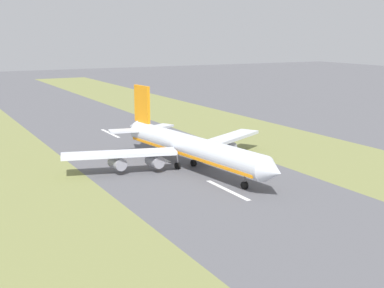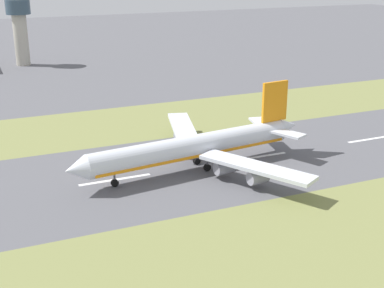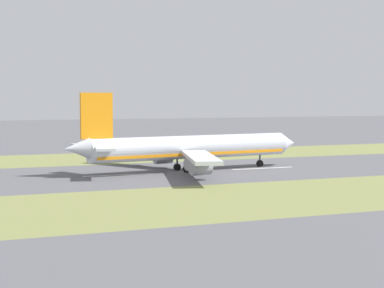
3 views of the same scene
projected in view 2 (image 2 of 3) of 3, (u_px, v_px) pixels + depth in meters
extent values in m
plane|color=#56565B|center=(210.00, 165.00, 140.88)|extent=(800.00, 800.00, 0.00)
cube|color=olive|center=(310.00, 244.00, 101.83)|extent=(40.00, 600.00, 0.01)
cube|color=olive|center=(153.00, 120.00, 179.92)|extent=(40.00, 600.00, 0.01)
cube|color=silver|center=(373.00, 139.00, 161.13)|extent=(1.20, 18.00, 0.01)
cube|color=silver|center=(257.00, 157.00, 146.20)|extent=(1.20, 18.00, 0.01)
cube|color=silver|center=(115.00, 180.00, 131.26)|extent=(1.20, 18.00, 0.01)
cylinder|color=silver|center=(192.00, 147.00, 135.46)|extent=(12.63, 56.32, 6.00)
cone|color=silver|center=(76.00, 169.00, 121.00)|extent=(6.43, 5.66, 5.88)
cone|color=silver|center=(287.00, 126.00, 149.90)|extent=(5.78, 6.56, 5.10)
cube|color=orange|center=(192.00, 153.00, 136.00)|extent=(12.06, 54.06, 0.70)
cube|color=silver|center=(256.00, 167.00, 124.88)|extent=(28.30, 19.24, 0.90)
cube|color=silver|center=(183.00, 128.00, 153.48)|extent=(29.56, 13.37, 0.90)
cylinder|color=#93939E|center=(224.00, 168.00, 131.11)|extent=(3.75, 5.15, 3.20)
cylinder|color=#93939E|center=(258.00, 177.00, 125.41)|extent=(3.75, 5.15, 3.20)
cylinder|color=#93939E|center=(188.00, 147.00, 145.81)|extent=(3.75, 5.15, 3.20)
cylinder|color=#93939E|center=(183.00, 136.00, 154.82)|extent=(3.75, 5.15, 3.20)
cube|color=orange|center=(275.00, 101.00, 145.00)|extent=(1.75, 8.04, 11.00)
cube|color=silver|center=(286.00, 133.00, 142.97)|extent=(10.92, 8.19, 0.60)
cube|color=silver|center=(261.00, 123.00, 151.95)|extent=(10.66, 6.25, 0.60)
cylinder|color=#59595E|center=(114.00, 177.00, 126.59)|extent=(0.50, 0.50, 3.20)
cylinder|color=black|center=(115.00, 183.00, 127.12)|extent=(1.11, 1.89, 1.80)
cylinder|color=#59595E|center=(207.00, 162.00, 135.98)|extent=(0.50, 0.50, 3.20)
cylinder|color=black|center=(207.00, 167.00, 136.50)|extent=(1.11, 1.89, 1.80)
cylinder|color=#59595E|center=(197.00, 155.00, 140.22)|extent=(0.50, 0.50, 3.20)
cylinder|color=black|center=(197.00, 161.00, 140.75)|extent=(1.11, 1.89, 1.80)
cylinder|color=#B2AD9E|center=(21.00, 40.00, 268.44)|extent=(7.00, 7.00, 25.36)
cylinder|color=#334756|center=(18.00, 7.00, 263.10)|extent=(12.00, 12.00, 7.15)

